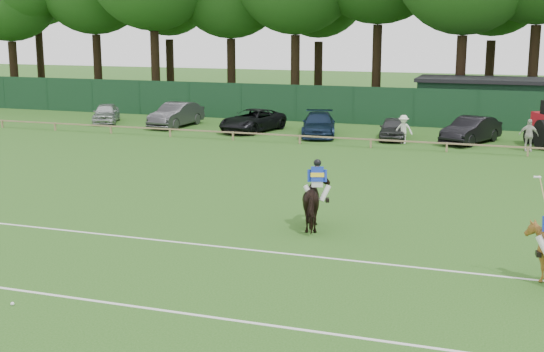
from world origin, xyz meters
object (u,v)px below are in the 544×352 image
at_px(utility_shed, 481,100).
at_px(horse_dark, 317,202).
at_px(spectator_left, 403,129).
at_px(spectator_mid, 529,135).
at_px(hatch_grey, 393,129).
at_px(suv_black, 252,120).
at_px(sedan_silver, 106,113).
at_px(polo_ball, 12,304).
at_px(sedan_navy, 319,125).
at_px(estate_black, 471,130).
at_px(sedan_grey, 176,115).

bearing_deg(utility_shed, horse_dark, -97.26).
xyz_separation_m(spectator_left, spectator_mid, (6.58, -0.32, 0.05)).
bearing_deg(hatch_grey, suv_black, 170.55).
bearing_deg(spectator_left, utility_shed, 73.26).
relative_size(sedan_silver, polo_ball, 42.70).
distance_m(sedan_silver, suv_black, 10.70).
distance_m(sedan_navy, hatch_grey, 4.40).
xyz_separation_m(hatch_grey, spectator_mid, (7.38, -1.61, 0.22)).
xyz_separation_m(horse_dark, polo_ball, (-5.07, -8.79, -0.84)).
relative_size(hatch_grey, spectator_left, 2.31).
distance_m(horse_dark, polo_ball, 10.18).
distance_m(estate_black, spectator_mid, 3.46).
distance_m(sedan_silver, sedan_grey, 5.27).
height_order(sedan_grey, utility_shed, utility_shed).
distance_m(sedan_silver, polo_ball, 32.75).
bearing_deg(horse_dark, sedan_silver, -62.55).
height_order(horse_dark, sedan_navy, horse_dark).
bearing_deg(spectator_mid, sedan_grey, 165.61).
bearing_deg(utility_shed, sedan_navy, -134.77).
xyz_separation_m(hatch_grey, polo_ball, (-4.27, -28.16, -0.58)).
bearing_deg(sedan_grey, polo_ball, -66.48).
xyz_separation_m(polo_ball, utility_shed, (8.65, 36.88, 1.49)).
height_order(sedan_grey, hatch_grey, sedan_grey).
distance_m(horse_dark, estate_black, 19.77).
height_order(hatch_grey, estate_black, estate_black).
bearing_deg(sedan_silver, polo_ball, -86.33).
relative_size(estate_black, polo_ball, 49.83).
bearing_deg(spectator_mid, spectator_left, 168.99).
height_order(horse_dark, spectator_mid, horse_dark).
height_order(estate_black, utility_shed, utility_shed).
xyz_separation_m(hatch_grey, estate_black, (4.35, 0.07, 0.11)).
bearing_deg(suv_black, sedan_grey, -169.73).
bearing_deg(sedan_grey, horse_dark, -48.72).
xyz_separation_m(sedan_silver, spectator_mid, (26.84, -2.45, 0.19)).
xyz_separation_m(spectator_left, polo_ball, (-5.07, -26.88, -0.75)).
bearing_deg(spectator_mid, utility_shed, 97.99).
relative_size(sedan_grey, utility_shed, 0.56).
height_order(hatch_grey, spectator_left, spectator_left).
xyz_separation_m(sedan_silver, suv_black, (10.69, -0.51, 0.03)).
relative_size(sedan_grey, spectator_mid, 2.79).
height_order(sedan_grey, spectator_left, spectator_left).
bearing_deg(hatch_grey, sedan_silver, 170.24).
distance_m(horse_dark, sedan_grey, 25.09).
bearing_deg(hatch_grey, utility_shed, 56.01).
relative_size(horse_dark, sedan_navy, 0.44).
height_order(horse_dark, utility_shed, utility_shed).
bearing_deg(suv_black, estate_black, 13.39).
relative_size(horse_dark, sedan_silver, 0.54).
xyz_separation_m(suv_black, spectator_left, (9.57, -1.62, 0.12)).
xyz_separation_m(sedan_navy, hatch_grey, (4.40, 0.14, -0.06)).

